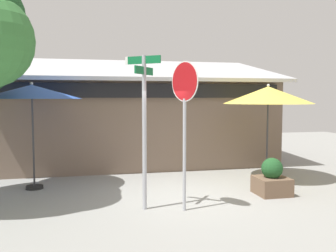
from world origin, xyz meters
TOP-DOWN VIEW (x-y plane):
  - ground_plane at (0.00, 0.00)m, footprint 28.00×28.00m
  - cafe_building at (-0.52, 4.84)m, footprint 9.89×4.82m
  - street_sign_post at (-1.14, -0.92)m, footprint 0.68×0.63m
  - stop_sign at (-0.34, -1.19)m, footprint 0.36×0.76m
  - patio_umbrella_royal_blue_left at (-3.68, 1.43)m, footprint 2.51×2.51m
  - patio_umbrella_mustard_center at (2.74, 1.08)m, footprint 2.54×2.54m
  - sidewalk_planter at (2.08, -0.44)m, footprint 0.77×0.77m

SIDE VIEW (x-z plane):
  - ground_plane at x=0.00m, z-range -0.10..0.00m
  - sidewalk_planter at x=2.08m, z-range -0.09..0.82m
  - cafe_building at x=-0.52m, z-range -0.41..3.54m
  - street_sign_post at x=-1.14m, z-range 0.32..3.57m
  - stop_sign at x=-0.34m, z-range 0.64..3.76m
  - patio_umbrella_mustard_center at x=2.74m, z-range 1.05..3.81m
  - patio_umbrella_royal_blue_left at x=-3.68m, z-range 1.12..3.88m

